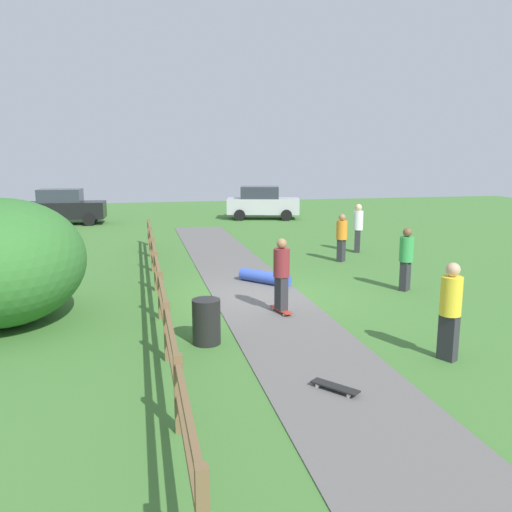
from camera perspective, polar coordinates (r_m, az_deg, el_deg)
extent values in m
plane|color=#427533|center=(13.79, 0.32, -4.50)|extent=(60.00, 60.00, 0.00)
cube|color=#605E5B|center=(13.79, 0.32, -4.46)|extent=(2.40, 28.00, 0.02)
cube|color=brown|center=(7.23, -8.45, -14.65)|extent=(0.12, 0.12, 1.10)
cube|color=brown|center=(9.62, -9.68, -8.12)|extent=(0.12, 0.12, 1.10)
cube|color=brown|center=(12.08, -10.39, -4.21)|extent=(0.12, 0.12, 1.10)
cube|color=brown|center=(14.57, -10.86, -1.63)|extent=(0.12, 0.12, 1.10)
cube|color=brown|center=(17.09, -11.19, 0.19)|extent=(0.12, 0.12, 1.10)
cube|color=brown|center=(19.63, -11.43, 1.54)|extent=(0.12, 0.12, 1.10)
cube|color=brown|center=(22.17, -11.62, 2.58)|extent=(0.12, 0.12, 1.10)
cube|color=brown|center=(13.33, -10.64, -3.01)|extent=(0.08, 18.00, 0.09)
cube|color=brown|center=(13.23, -10.71, -1.12)|extent=(0.08, 18.00, 0.09)
ellipsoid|color=#33702D|center=(12.70, -26.05, -0.55)|extent=(3.56, 4.28, 2.77)
cylinder|color=black|center=(10.39, -5.45, -7.15)|extent=(0.56, 0.56, 0.90)
cube|color=#B23326|center=(12.38, 2.76, -5.87)|extent=(0.37, 0.82, 0.02)
cylinder|color=silver|center=(12.60, 1.85, -5.77)|extent=(0.04, 0.07, 0.06)
cylinder|color=silver|center=(12.66, 2.46, -5.68)|extent=(0.04, 0.07, 0.06)
cylinder|color=silver|center=(12.12, 3.08, -6.44)|extent=(0.04, 0.07, 0.06)
cylinder|color=silver|center=(12.19, 3.70, -6.35)|extent=(0.04, 0.07, 0.06)
cube|color=#2D2D33|center=(12.27, 2.78, -4.05)|extent=(0.27, 0.36, 0.79)
cylinder|color=maroon|center=(12.10, 2.81, -0.73)|extent=(0.45, 0.45, 0.66)
sphere|color=#9E704C|center=(12.02, 2.83, 1.36)|extent=(0.24, 0.24, 0.24)
cylinder|color=blue|center=(15.12, 0.95, -2.34)|extent=(1.34, 1.48, 0.36)
sphere|color=red|center=(15.88, 2.92, -1.72)|extent=(0.26, 0.26, 0.26)
cube|color=black|center=(8.53, 8.65, -13.93)|extent=(0.65, 0.75, 0.02)
cylinder|color=silver|center=(8.62, 6.72, -13.92)|extent=(0.06, 0.07, 0.06)
cylinder|color=silver|center=(8.73, 7.27, -13.58)|extent=(0.06, 0.07, 0.06)
cylinder|color=silver|center=(8.37, 10.08, -14.82)|extent=(0.06, 0.07, 0.06)
cylinder|color=silver|center=(8.48, 10.58, -14.45)|extent=(0.06, 0.07, 0.06)
cube|color=#2D2D33|center=(10.16, 20.28, -8.35)|extent=(0.32, 0.38, 0.85)
cylinder|color=yellow|center=(9.95, 20.57, -4.12)|extent=(0.51, 0.51, 0.71)
sphere|color=tan|center=(9.84, 20.76, -1.41)|extent=(0.25, 0.25, 0.25)
cube|color=#2D2D33|center=(14.94, 15.99, -2.11)|extent=(0.37, 0.36, 0.82)
cylinder|color=green|center=(14.80, 16.14, 0.72)|extent=(0.53, 0.53, 0.68)
sphere|color=brown|center=(14.73, 16.24, 2.50)|extent=(0.25, 0.25, 0.25)
cube|color=#2D2D33|center=(20.49, 11.02, 1.62)|extent=(0.33, 0.38, 0.87)
cylinder|color=white|center=(20.38, 11.11, 3.85)|extent=(0.51, 0.51, 0.73)
sphere|color=beige|center=(20.32, 11.16, 5.23)|extent=(0.26, 0.26, 0.26)
cube|color=#2D2D33|center=(18.59, 9.30, 0.61)|extent=(0.37, 0.37, 0.79)
cylinder|color=orange|center=(18.48, 9.37, 2.82)|extent=(0.54, 0.54, 0.66)
sphere|color=#9E704C|center=(18.42, 9.41, 4.19)|extent=(0.24, 0.24, 0.24)
cube|color=#B7B7BC|center=(30.94, 0.79, 5.50)|extent=(4.49, 2.68, 0.90)
cube|color=#2D333D|center=(30.88, 0.42, 6.98)|extent=(2.52, 2.05, 0.70)
cylinder|color=black|center=(31.88, 3.24, 4.83)|extent=(0.68, 0.39, 0.64)
cylinder|color=black|center=(30.13, 3.35, 4.48)|extent=(0.68, 0.39, 0.64)
cylinder|color=black|center=(31.90, -1.63, 4.85)|extent=(0.68, 0.39, 0.64)
cylinder|color=black|center=(30.15, -1.80, 4.50)|extent=(0.68, 0.39, 0.64)
cube|color=black|center=(30.32, -20.15, 4.73)|extent=(4.29, 1.94, 0.90)
cube|color=#2D333D|center=(30.29, -20.62, 6.22)|extent=(2.29, 1.69, 0.70)
cylinder|color=black|center=(31.01, -17.35, 4.19)|extent=(0.65, 0.28, 0.64)
cylinder|color=black|center=(29.28, -17.80, 3.79)|extent=(0.65, 0.28, 0.64)
cylinder|color=black|center=(31.50, -22.22, 3.97)|extent=(0.65, 0.28, 0.64)
cylinder|color=black|center=(29.79, -22.95, 3.57)|extent=(0.65, 0.28, 0.64)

